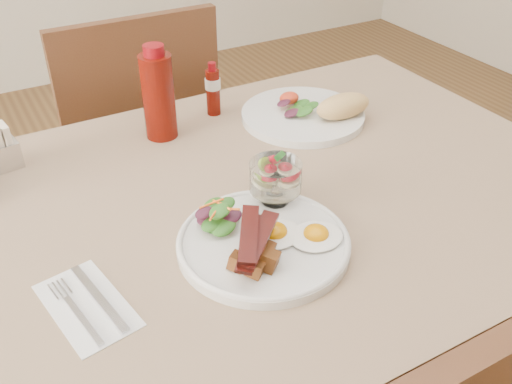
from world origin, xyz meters
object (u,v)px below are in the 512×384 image
at_px(main_plate, 263,243).
at_px(ketchup_bottle, 158,95).
at_px(second_plate, 312,112).
at_px(hot_sauce_bottle, 213,89).
at_px(fruit_cup, 275,177).
at_px(table, 245,235).
at_px(chair_far, 136,146).

relative_size(main_plate, ketchup_bottle, 1.39).
distance_m(second_plate, hot_sauce_bottle, 0.23).
height_order(ketchup_bottle, hot_sauce_bottle, ketchup_bottle).
distance_m(fruit_cup, ketchup_bottle, 0.36).
relative_size(table, main_plate, 4.75).
xyz_separation_m(second_plate, hot_sauce_bottle, (-0.18, 0.14, 0.04)).
bearing_deg(ketchup_bottle, fruit_cup, -77.90).
bearing_deg(ketchup_bottle, hot_sauce_bottle, 15.48).
distance_m(chair_far, main_plate, 0.84).
xyz_separation_m(main_plate, hot_sauce_bottle, (0.14, 0.47, 0.05)).
xyz_separation_m(table, ketchup_bottle, (-0.04, 0.29, 0.18)).
bearing_deg(fruit_cup, main_plate, -130.48).
distance_m(main_plate, ketchup_bottle, 0.44).
bearing_deg(second_plate, ketchup_bottle, 163.34).
bearing_deg(hot_sauce_bottle, chair_far, 106.55).
relative_size(chair_far, main_plate, 3.32).
relative_size(main_plate, hot_sauce_bottle, 2.27).
height_order(chair_far, ketchup_bottle, ketchup_bottle).
relative_size(table, fruit_cup, 14.57).
height_order(main_plate, ketchup_bottle, ketchup_bottle).
xyz_separation_m(second_plate, ketchup_bottle, (-0.32, 0.10, 0.08)).
distance_m(chair_far, second_plate, 0.60).
distance_m(main_plate, second_plate, 0.46).
relative_size(second_plate, ketchup_bottle, 1.39).
height_order(chair_far, second_plate, chair_far).
bearing_deg(hot_sauce_bottle, ketchup_bottle, -164.52).
bearing_deg(fruit_cup, table, 118.45).
bearing_deg(table, hot_sauce_bottle, 73.40).
bearing_deg(chair_far, ketchup_bottle, -96.75).
bearing_deg(second_plate, table, -145.00).
relative_size(chair_far, ketchup_bottle, 4.63).
xyz_separation_m(chair_far, main_plate, (-0.04, -0.80, 0.24)).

